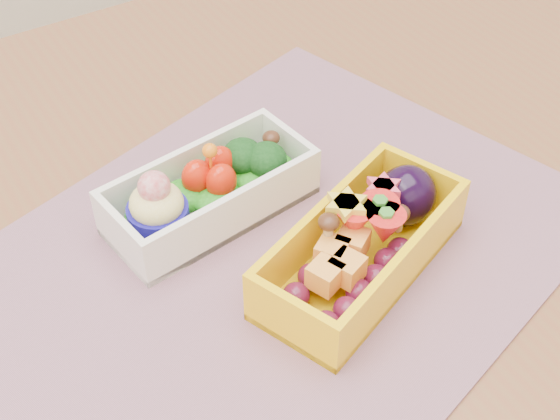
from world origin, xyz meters
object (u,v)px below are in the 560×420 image
placemat (275,254)px  bento_yellow (365,243)px  table (260,321)px  bento_white (209,192)px

placemat → bento_yellow: (0.05, -0.05, 0.03)m
bento_yellow → table: bearing=107.3°
placemat → bento_white: bearing=107.9°
table → placemat: 0.10m
table → bento_yellow: size_ratio=6.18×
table → bento_yellow: 0.15m
table → placemat: size_ratio=2.59×
placemat → bento_yellow: bento_yellow is taller
placemat → table: bearing=102.9°
bento_white → bento_yellow: 0.13m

